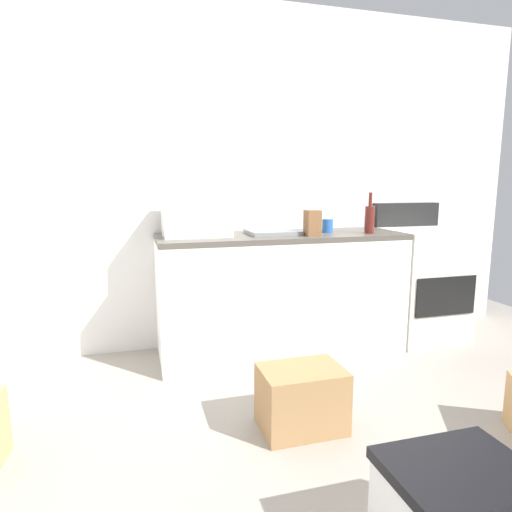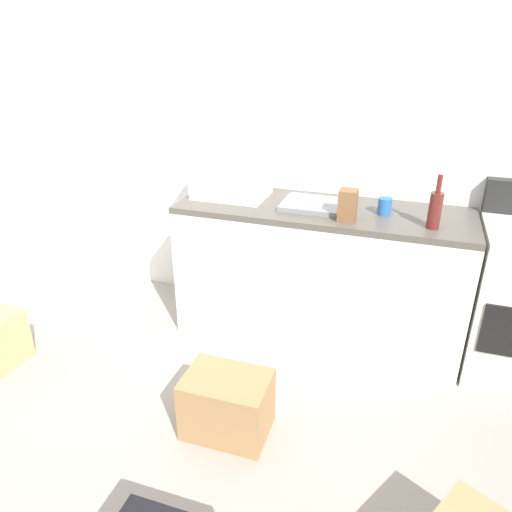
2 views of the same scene
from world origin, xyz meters
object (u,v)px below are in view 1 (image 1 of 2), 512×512
object	(u,v)px
microwave	(196,217)
wine_bottle	(370,218)
knife_block	(312,223)
cardboard_box_medium	(301,398)
coffee_mug	(328,226)
stove_oven	(421,282)

from	to	relation	value
microwave	wine_bottle	world-z (taller)	wine_bottle
knife_block	cardboard_box_medium	world-z (taller)	knife_block
coffee_mug	knife_block	world-z (taller)	knife_block
stove_oven	cardboard_box_medium	distance (m)	1.82
stove_oven	microwave	world-z (taller)	microwave
knife_block	stove_oven	bearing A→B (deg)	9.52
microwave	coffee_mug	world-z (taller)	microwave
stove_oven	microwave	distance (m)	1.92
stove_oven	wine_bottle	world-z (taller)	wine_bottle
microwave	cardboard_box_medium	bearing A→B (deg)	-70.86
microwave	knife_block	xyz separation A→B (m)	(0.79, -0.21, -0.05)
knife_block	cardboard_box_medium	distance (m)	1.27
stove_oven	coffee_mug	world-z (taller)	stove_oven
microwave	stove_oven	bearing A→B (deg)	-1.22
microwave	knife_block	bearing A→B (deg)	-15.27
microwave	cardboard_box_medium	world-z (taller)	microwave
wine_bottle	coffee_mug	bearing A→B (deg)	153.23
cardboard_box_medium	knife_block	bearing A→B (deg)	64.70
knife_block	cardboard_box_medium	bearing A→B (deg)	-115.30
microwave	cardboard_box_medium	size ratio (longest dim) A/B	1.08
wine_bottle	cardboard_box_medium	size ratio (longest dim) A/B	0.70
stove_oven	cardboard_box_medium	size ratio (longest dim) A/B	2.58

